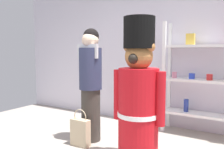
{
  "coord_description": "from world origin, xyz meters",
  "views": [
    {
      "loc": [
        1.42,
        -1.8,
        1.3
      ],
      "look_at": [
        -0.16,
        0.78,
        1.0
      ],
      "focal_mm": 37.73,
      "sensor_mm": 36.0,
      "label": 1
    }
  ],
  "objects": [
    {
      "name": "back_wall",
      "position": [
        0.0,
        2.2,
        1.3
      ],
      "size": [
        6.4,
        0.12,
        2.6
      ],
      "primitive_type": "cube",
      "color": "silver",
      "rests_on": "ground_plane"
    },
    {
      "name": "merchandise_shelf",
      "position": [
        0.84,
        1.98,
        0.89
      ],
      "size": [
        1.39,
        0.35,
        1.77
      ],
      "color": "white",
      "rests_on": "ground_plane"
    },
    {
      "name": "shopping_bag",
      "position": [
        -0.59,
        0.65,
        0.2
      ],
      "size": [
        0.28,
        0.11,
        0.51
      ],
      "color": "#C1AD89",
      "rests_on": "ground_plane"
    },
    {
      "name": "person_shopper",
      "position": [
        -0.59,
        0.9,
        0.87
      ],
      "size": [
        0.34,
        0.33,
        1.62
      ],
      "color": "#38332D",
      "rests_on": "ground_plane"
    },
    {
      "name": "teddy_bear_guard",
      "position": [
        0.27,
        0.67,
        0.76
      ],
      "size": [
        0.65,
        0.49,
        1.69
      ],
      "color": "red",
      "rests_on": "ground_plane"
    }
  ]
}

